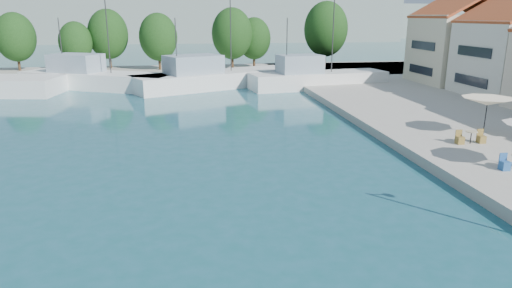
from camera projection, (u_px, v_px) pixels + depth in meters
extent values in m
cube|color=#A7A096|center=(176.00, 73.00, 63.36)|extent=(90.00, 16.00, 0.60)
cube|color=gray|center=(111.00, 15.00, 146.59)|extent=(180.00, 40.00, 16.00)
cube|color=gray|center=(306.00, 21.00, 176.21)|extent=(140.00, 40.00, 12.00)
cube|color=silver|center=(512.00, 59.00, 43.13)|extent=(8.00, 8.50, 7.00)
cube|color=beige|center=(458.00, 49.00, 51.63)|extent=(8.60, 8.50, 7.50)
cube|color=white|center=(98.00, 82.00, 51.97)|extent=(18.42, 12.24, 2.20)
cube|color=#8497A4|center=(76.00, 63.00, 52.19)|extent=(6.50, 5.66, 2.00)
cylinder|color=#2D2D2D|center=(108.00, 37.00, 50.06)|extent=(0.12, 0.12, 8.00)
cylinder|color=#2D2D2D|center=(61.00, 45.00, 52.17)|extent=(0.10, 0.10, 6.00)
cube|color=silver|center=(217.00, 81.00, 52.77)|extent=(19.82, 12.90, 2.20)
cube|color=#8497A4|center=(193.00, 64.00, 50.63)|extent=(6.96, 6.02, 2.00)
cylinder|color=#2D2D2D|center=(231.00, 36.00, 52.42)|extent=(0.12, 0.12, 8.00)
cylinder|color=#2D2D2D|center=(176.00, 47.00, 49.04)|extent=(0.10, 0.10, 6.00)
cube|color=silver|center=(318.00, 82.00, 52.27)|extent=(16.28, 6.51, 2.20)
cube|color=#8497A4|center=(300.00, 64.00, 51.02)|extent=(5.18, 3.86, 2.00)
cylinder|color=#2D2D2D|center=(333.00, 36.00, 51.34)|extent=(0.12, 0.12, 8.00)
cylinder|color=#2D2D2D|center=(287.00, 46.00, 50.01)|extent=(0.10, 0.10, 6.00)
cylinder|color=#3F2B19|center=(18.00, 58.00, 63.28)|extent=(0.36, 0.36, 3.51)
ellipsoid|color=#143510|center=(15.00, 37.00, 62.51)|extent=(5.34, 5.34, 6.68)
cylinder|color=#3F2B19|center=(77.00, 60.00, 63.71)|extent=(0.36, 0.36, 2.97)
ellipsoid|color=#143510|center=(76.00, 42.00, 63.06)|extent=(4.52, 4.52, 5.65)
cylinder|color=#3F2B19|center=(110.00, 55.00, 66.12)|extent=(0.36, 0.36, 3.72)
ellipsoid|color=#143510|center=(108.00, 34.00, 65.31)|extent=(5.66, 5.66, 7.07)
cylinder|color=#3F2B19|center=(159.00, 57.00, 64.39)|extent=(0.36, 0.36, 3.48)
ellipsoid|color=#143510|center=(158.00, 37.00, 63.63)|extent=(5.29, 5.29, 6.61)
cylinder|color=#3F2B19|center=(232.00, 55.00, 65.51)|extent=(0.36, 0.36, 3.80)
ellipsoid|color=#143510|center=(232.00, 34.00, 64.68)|extent=(5.78, 5.78, 7.23)
cylinder|color=#3F2B19|center=(254.00, 56.00, 67.63)|extent=(0.36, 0.36, 3.20)
ellipsoid|color=#143510|center=(254.00, 38.00, 66.94)|extent=(4.87, 4.87, 6.09)
cylinder|color=#3F2B19|center=(325.00, 52.00, 68.09)|extent=(0.36, 0.36, 4.22)
ellipsoid|color=#143510|center=(326.00, 29.00, 67.17)|extent=(6.42, 6.42, 8.03)
cylinder|color=black|center=(486.00, 116.00, 29.34)|extent=(0.06, 0.06, 2.41)
cone|color=#FEECC6|center=(488.00, 101.00, 29.08)|extent=(3.24, 3.24, 0.50)
cube|color=#255696|center=(505.00, 166.00, 22.74)|extent=(0.42, 0.42, 0.46)
cylinder|color=black|center=(471.00, 138.00, 27.42)|extent=(0.06, 0.06, 0.74)
cylinder|color=tan|center=(472.00, 132.00, 27.32)|extent=(0.70, 0.70, 0.04)
cube|color=olive|center=(481.00, 139.00, 27.56)|extent=(0.42, 0.42, 0.46)
cube|color=olive|center=(460.00, 140.00, 27.36)|extent=(0.42, 0.42, 0.46)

